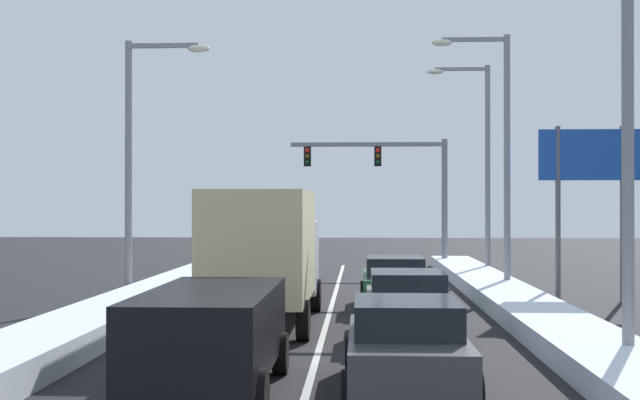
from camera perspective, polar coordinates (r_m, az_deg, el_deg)
ground_plane at (r=21.49m, az=0.32°, el=-8.41°), size 120.00×120.00×0.00m
lane_stripe_between_right_lane_and_center_lane at (r=24.92m, az=0.65°, el=-7.28°), size 0.14×38.17×0.01m
snow_bank_right_shoulder at (r=25.27m, az=12.83°, el=-6.63°), size 1.86×38.17×0.49m
snow_bank_left_shoulder at (r=25.63m, az=-11.35°, el=-6.45°), size 1.89×38.17×0.57m
sedan_charcoal_right_lane_nearest at (r=14.21m, az=5.64°, el=-9.46°), size 2.00×4.50×1.51m
sedan_gray_right_lane_second at (r=20.20m, az=5.71°, el=-6.74°), size 2.00×4.50×1.51m
sedan_green_right_lane_third at (r=25.77m, az=4.88°, el=-5.36°), size 2.00×4.50×1.51m
suv_black_center_lane_nearest at (r=14.16m, az=-7.14°, el=-8.46°), size 2.16×4.90×1.67m
box_truck_center_lane_second at (r=21.91m, az=-3.63°, el=-3.26°), size 2.53×7.20×3.36m
sedan_red_center_lane_third at (r=30.28m, az=-2.38°, el=-4.61°), size 2.00×4.50×1.51m
traffic_light_gantry at (r=42.13m, az=4.98°, el=1.67°), size 7.54×0.47×6.20m
street_lamp_right_near at (r=16.85m, az=18.37°, el=7.95°), size 2.66×0.36×9.22m
street_lamp_right_mid at (r=30.37m, az=11.48°, el=3.85°), size 2.66×0.36×8.83m
street_lamp_right_far at (r=37.28m, az=10.38°, el=3.13°), size 2.66×0.36×8.90m
street_lamp_left_mid at (r=27.83m, az=-11.67°, el=3.50°), size 2.66×0.36×8.15m
roadside_sign_right at (r=28.64m, az=17.23°, el=1.68°), size 3.20×0.16×5.50m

